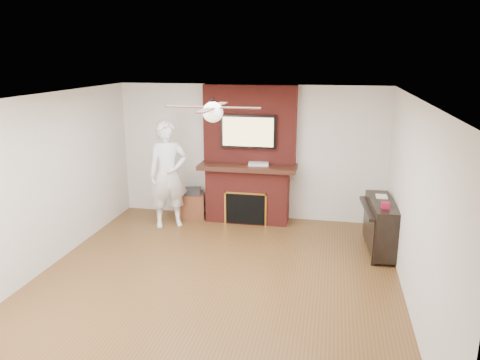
% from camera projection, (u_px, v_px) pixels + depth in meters
% --- Properties ---
extents(room_shell, '(5.36, 5.86, 2.86)m').
position_uv_depth(room_shell, '(214.00, 194.00, 6.13)').
color(room_shell, '#563619').
rests_on(room_shell, ground).
extents(fireplace, '(1.78, 0.64, 2.50)m').
position_uv_depth(fireplace, '(248.00, 168.00, 8.61)').
color(fireplace, maroon).
rests_on(fireplace, ground).
extents(tv, '(1.00, 0.08, 0.60)m').
position_uv_depth(tv, '(248.00, 132.00, 8.39)').
color(tv, black).
rests_on(tv, fireplace).
extents(ceiling_fan, '(1.21, 1.21, 0.31)m').
position_uv_depth(ceiling_fan, '(213.00, 111.00, 5.85)').
color(ceiling_fan, black).
rests_on(ceiling_fan, room_shell).
extents(person, '(0.84, 0.74, 1.91)m').
position_uv_depth(person, '(168.00, 175.00, 8.30)').
color(person, white).
rests_on(person, ground).
extents(side_table, '(0.59, 0.59, 0.56)m').
position_uv_depth(side_table, '(191.00, 204.00, 8.94)').
color(side_table, '#5B2D1A').
rests_on(side_table, ground).
extents(piano, '(0.55, 1.28, 0.91)m').
position_uv_depth(piano, '(381.00, 224.00, 7.33)').
color(piano, black).
rests_on(piano, ground).
extents(cable_box, '(0.38, 0.25, 0.05)m').
position_uv_depth(cable_box, '(258.00, 164.00, 8.45)').
color(cable_box, silver).
rests_on(cable_box, fireplace).
extents(candle_orange, '(0.07, 0.07, 0.11)m').
position_uv_depth(candle_orange, '(234.00, 218.00, 8.74)').
color(candle_orange, orange).
rests_on(candle_orange, ground).
extents(candle_green, '(0.08, 0.08, 0.09)m').
position_uv_depth(candle_green, '(243.00, 219.00, 8.71)').
color(candle_green, '#367A30').
rests_on(candle_green, ground).
extents(candle_cream, '(0.07, 0.07, 0.10)m').
position_uv_depth(candle_cream, '(257.00, 221.00, 8.61)').
color(candle_cream, '#F6D8C3').
rests_on(candle_cream, ground).
extents(candle_blue, '(0.07, 0.07, 0.09)m').
position_uv_depth(candle_blue, '(258.00, 222.00, 8.57)').
color(candle_blue, '#336299').
rests_on(candle_blue, ground).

